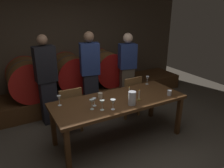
# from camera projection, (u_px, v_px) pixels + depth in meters

# --- Properties ---
(ground_plane) EXTENTS (8.74, 8.74, 0.00)m
(ground_plane) POSITION_uv_depth(u_px,v_px,m) (117.00, 154.00, 3.39)
(ground_plane) COLOR #4C443A
(back_wall) EXTENTS (6.72, 0.24, 2.94)m
(back_wall) POSITION_uv_depth(u_px,v_px,m) (61.00, 39.00, 5.08)
(back_wall) COLOR #473A2D
(back_wall) RESTS_ON ground
(barrel_shelf) EXTENTS (6.05, 0.90, 0.37)m
(barrel_shelf) POSITION_uv_depth(u_px,v_px,m) (72.00, 97.00, 5.07)
(barrel_shelf) COLOR #4C2D16
(barrel_shelf) RESTS_ON ground
(wine_barrel_left) EXTENTS (0.82, 0.85, 0.82)m
(wine_barrel_left) POSITION_uv_depth(u_px,v_px,m) (28.00, 79.00, 4.45)
(wine_barrel_left) COLOR brown
(wine_barrel_left) RESTS_ON barrel_shelf
(wine_barrel_center) EXTENTS (0.82, 0.85, 0.82)m
(wine_barrel_center) POSITION_uv_depth(u_px,v_px,m) (71.00, 73.00, 4.88)
(wine_barrel_center) COLOR brown
(wine_barrel_center) RESTS_ON barrel_shelf
(wine_barrel_right) EXTENTS (0.82, 0.85, 0.82)m
(wine_barrel_right) POSITION_uv_depth(u_px,v_px,m) (105.00, 68.00, 5.28)
(wine_barrel_right) COLOR brown
(wine_barrel_right) RESTS_ON barrel_shelf
(dining_table) EXTENTS (2.22, 0.88, 0.77)m
(dining_table) POSITION_uv_depth(u_px,v_px,m) (119.00, 103.00, 3.54)
(dining_table) COLOR #4C2D16
(dining_table) RESTS_ON ground
(chair_left) EXTENTS (0.41, 0.41, 0.88)m
(chair_left) POSITION_uv_depth(u_px,v_px,m) (70.00, 107.00, 3.86)
(chair_left) COLOR olive
(chair_left) RESTS_ON ground
(chair_right) EXTENTS (0.41, 0.41, 0.88)m
(chair_right) POSITION_uv_depth(u_px,v_px,m) (130.00, 94.00, 4.43)
(chair_right) COLOR olive
(chair_right) RESTS_ON ground
(guest_left) EXTENTS (0.40, 0.27, 1.75)m
(guest_left) POSITION_uv_depth(u_px,v_px,m) (47.00, 80.00, 4.04)
(guest_left) COLOR black
(guest_left) RESTS_ON ground
(guest_center) EXTENTS (0.42, 0.31, 1.76)m
(guest_center) POSITION_uv_depth(u_px,v_px,m) (90.00, 73.00, 4.43)
(guest_center) COLOR black
(guest_center) RESTS_ON ground
(guest_right) EXTENTS (0.43, 0.32, 1.67)m
(guest_right) POSITION_uv_depth(u_px,v_px,m) (127.00, 69.00, 4.88)
(guest_right) COLOR brown
(guest_right) RESTS_ON ground
(candle_left) EXTENTS (0.05, 0.05, 0.19)m
(candle_left) POSITION_uv_depth(u_px,v_px,m) (129.00, 94.00, 3.60)
(candle_left) COLOR olive
(candle_left) RESTS_ON dining_table
(candle_right) EXTENTS (0.05, 0.05, 0.20)m
(candle_right) POSITION_uv_depth(u_px,v_px,m) (139.00, 97.00, 3.46)
(candle_right) COLOR olive
(candle_right) RESTS_ON dining_table
(pitcher) EXTENTS (0.12, 0.12, 0.22)m
(pitcher) POSITION_uv_depth(u_px,v_px,m) (132.00, 98.00, 3.29)
(pitcher) COLOR silver
(pitcher) RESTS_ON dining_table
(wine_glass_far_left) EXTENTS (0.06, 0.06, 0.17)m
(wine_glass_far_left) POSITION_uv_depth(u_px,v_px,m) (59.00, 98.00, 3.26)
(wine_glass_far_left) COLOR white
(wine_glass_far_left) RESTS_ON dining_table
(wine_glass_left) EXTENTS (0.07, 0.07, 0.16)m
(wine_glass_left) POSITION_uv_depth(u_px,v_px,m) (92.00, 102.00, 3.14)
(wine_glass_left) COLOR silver
(wine_glass_left) RESTS_ON dining_table
(wine_glass_center_left) EXTENTS (0.06, 0.06, 0.13)m
(wine_glass_center_left) POSITION_uv_depth(u_px,v_px,m) (94.00, 100.00, 3.26)
(wine_glass_center_left) COLOR white
(wine_glass_center_left) RESTS_ON dining_table
(wine_glass_center_right) EXTENTS (0.07, 0.07, 0.16)m
(wine_glass_center_right) POSITION_uv_depth(u_px,v_px,m) (102.00, 103.00, 3.12)
(wine_glass_center_right) COLOR silver
(wine_glass_center_right) RESTS_ON dining_table
(wine_glass_right) EXTENTS (0.08, 0.08, 0.16)m
(wine_glass_right) POSITION_uv_depth(u_px,v_px,m) (113.00, 102.00, 3.13)
(wine_glass_right) COLOR white
(wine_glass_right) RESTS_ON dining_table
(wine_glass_far_right) EXTENTS (0.06, 0.06, 0.16)m
(wine_glass_far_right) POSITION_uv_depth(u_px,v_px,m) (147.00, 78.00, 4.16)
(wine_glass_far_right) COLOR white
(wine_glass_far_right) RESTS_ON dining_table
(cup_left) EXTENTS (0.08, 0.08, 0.09)m
(cup_left) POSITION_uv_depth(u_px,v_px,m) (100.00, 95.00, 3.55)
(cup_left) COLOR beige
(cup_left) RESTS_ON dining_table
(cup_right) EXTENTS (0.07, 0.07, 0.09)m
(cup_right) POSITION_uv_depth(u_px,v_px,m) (169.00, 93.00, 3.66)
(cup_right) COLOR silver
(cup_right) RESTS_ON dining_table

